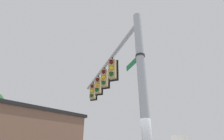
{
  "coord_description": "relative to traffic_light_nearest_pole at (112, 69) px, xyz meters",
  "views": [
    {
      "loc": [
        -1.08,
        5.69,
        1.43
      ],
      "look_at": [
        1.97,
        -2.16,
        5.56
      ],
      "focal_mm": 28.27,
      "sensor_mm": 36.0,
      "label": 1
    }
  ],
  "objects": [
    {
      "name": "traffic_light_mid_inner",
      "position": [
        0.86,
        -0.94,
        0.0
      ],
      "size": [
        0.54,
        0.49,
        1.31
      ],
      "color": "black"
    },
    {
      "name": "traffic_light_arm_end",
      "position": [
        2.58,
        -2.82,
        0.0
      ],
      "size": [
        0.54,
        0.49,
        1.31
      ],
      "color": "black"
    },
    {
      "name": "traffic_light_mid_outer",
      "position": [
        1.72,
        -1.88,
        0.0
      ],
      "size": [
        0.54,
        0.49,
        1.31
      ],
      "color": "black"
    },
    {
      "name": "storefront_building",
      "position": [
        11.89,
        -3.84,
        -2.86
      ],
      "size": [
        11.43,
        15.05,
        5.39
      ],
      "color": "brown",
      "rests_on": "ground"
    },
    {
      "name": "mast_arm",
      "position": [
        0.87,
        -0.97,
        0.79
      ],
      "size": [
        5.71,
        6.21,
        0.19
      ],
      "primitive_type": "cylinder",
      "rotation": [
        0.0,
        1.57,
        5.45
      ],
      "color": "#ADB2B7"
    },
    {
      "name": "signal_pole",
      "position": [
        -1.92,
        2.08,
        -2.17
      ],
      "size": [
        0.32,
        0.32,
        6.8
      ],
      "primitive_type": "cylinder",
      "color": "#ADB2B7",
      "rests_on": "ground"
    },
    {
      "name": "traffic_light_nearest_pole",
      "position": [
        0.0,
        0.0,
        0.0
      ],
      "size": [
        0.54,
        0.49,
        1.31
      ],
      "color": "black"
    },
    {
      "name": "street_name_sign",
      "position": [
        -1.74,
        1.88,
        -0.76
      ],
      "size": [
        0.97,
        1.04,
        0.22
      ],
      "color": "#147238"
    }
  ]
}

